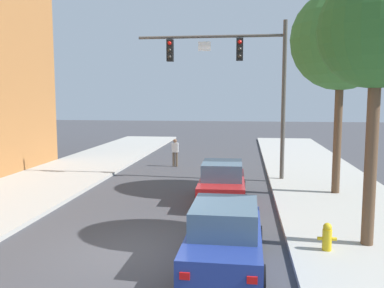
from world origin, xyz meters
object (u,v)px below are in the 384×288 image
object	(u,v)px
traffic_signal_mast	(241,70)
fire_hydrant	(327,237)
pedestrian_crossing_road	(175,151)
car_lead_red	(222,184)
street_tree_nearest	(377,31)
street_tree_second	(341,40)
car_following_blue	(225,238)

from	to	relation	value
traffic_signal_mast	fire_hydrant	xyz separation A→B (m)	(2.37, -9.40, -4.86)
pedestrian_crossing_road	car_lead_red	bearing A→B (deg)	-67.81
fire_hydrant	street_tree_nearest	xyz separation A→B (m)	(1.15, 0.59, 5.22)
pedestrian_crossing_road	street_tree_second	size ratio (longest dim) A/B	0.20
fire_hydrant	street_tree_nearest	distance (m)	5.38
fire_hydrant	car_following_blue	bearing A→B (deg)	-157.14
fire_hydrant	street_tree_nearest	size ratio (longest dim) A/B	0.10
car_lead_red	fire_hydrant	distance (m)	5.93
street_tree_nearest	car_following_blue	bearing A→B (deg)	-155.80
fire_hydrant	street_tree_second	size ratio (longest dim) A/B	0.09
fire_hydrant	street_tree_second	world-z (taller)	street_tree_second
car_following_blue	traffic_signal_mast	bearing A→B (deg)	88.89
car_lead_red	street_tree_nearest	world-z (taller)	street_tree_nearest
traffic_signal_mast	pedestrian_crossing_road	size ratio (longest dim) A/B	4.57
fire_hydrant	street_tree_second	distance (m)	9.00
traffic_signal_mast	fire_hydrant	bearing A→B (deg)	-75.84
traffic_signal_mast	pedestrian_crossing_road	xyz separation A→B (m)	(-3.83, 3.61, -4.45)
traffic_signal_mast	car_following_blue	distance (m)	11.47
car_lead_red	pedestrian_crossing_road	world-z (taller)	pedestrian_crossing_road
car_following_blue	street_tree_nearest	distance (m)	6.46
pedestrian_crossing_road	fire_hydrant	bearing A→B (deg)	-64.50
car_following_blue	pedestrian_crossing_road	distance (m)	14.56
traffic_signal_mast	street_tree_nearest	size ratio (longest dim) A/B	1.05
car_following_blue	street_tree_second	size ratio (longest dim) A/B	0.52
traffic_signal_mast	street_tree_second	world-z (taller)	street_tree_second
car_following_blue	car_lead_red	bearing A→B (deg)	93.81
car_lead_red	pedestrian_crossing_road	distance (m)	8.53
traffic_signal_mast	street_tree_second	size ratio (longest dim) A/B	0.91
car_lead_red	street_tree_nearest	bearing A→B (deg)	-47.56
car_lead_red	street_tree_nearest	xyz separation A→B (m)	(4.14, -4.53, 5.00)
car_lead_red	street_tree_second	xyz separation A→B (m)	(4.59, 1.56, 5.60)
car_following_blue	pedestrian_crossing_road	world-z (taller)	pedestrian_crossing_road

